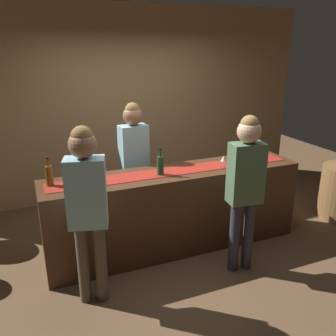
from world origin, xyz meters
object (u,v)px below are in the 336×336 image
Objects in this scene: wine_bottle_amber at (49,175)px; wine_bottle_green at (160,165)px; customer_browsing at (87,199)px; wine_glass_near_customer at (254,156)px; wine_glass_far_end at (66,177)px; bartender at (134,155)px; customer_sipping at (246,179)px; wine_glass_mid_counter at (224,159)px.

wine_bottle_amber is 1.15m from wine_bottle_green.
customer_browsing is (0.25, -0.66, -0.03)m from wine_bottle_amber.
wine_glass_near_customer and wine_glass_far_end have the same top height.
wine_bottle_amber is at bearing 21.82° from bartender.
customer_sipping reaches higher than wine_glass_near_customer.
wine_bottle_green is at bearing 143.49° from customer_sipping.
wine_bottle_amber is 2.33m from wine_glass_near_customer.
bartender is (0.89, 0.61, -0.04)m from wine_glass_far_end.
customer_sipping is at bearing 11.73° from customer_browsing.
wine_glass_near_customer is 0.09× the size of bartender.
customer_sipping reaches higher than wine_bottle_green.
wine_bottle_green is at bearing 46.34° from customer_browsing.
customer_browsing is (-1.66, -0.50, -0.02)m from wine_glass_mid_counter.
wine_glass_far_end is at bearing 30.03° from bartender.
wine_glass_near_customer is 2.17m from wine_glass_far_end.
customer_sipping is at bearing 117.27° from bartender.
wine_glass_near_customer is (2.32, -0.19, -0.01)m from wine_bottle_amber.
bartender is at bearing 71.20° from customer_browsing.
wine_glass_mid_counter is 1.76m from wine_glass_far_end.
wine_glass_near_customer is 1.00× the size of wine_glass_mid_counter.
wine_glass_mid_counter is (0.76, -0.05, -0.01)m from wine_bottle_green.
customer_sipping reaches higher than wine_bottle_amber.
customer_sipping is at bearing -131.71° from wine_glass_near_customer.
customer_browsing is (-2.07, -0.47, -0.02)m from wine_glass_near_customer.
customer_browsing reaches higher than wine_glass_near_customer.
bartender is at bearing 128.45° from customer_sipping.
wine_bottle_amber and wine_bottle_green have the same top height.
customer_sipping is (-0.09, -0.59, -0.03)m from wine_glass_mid_counter.
wine_glass_far_end is 0.57m from customer_browsing.
customer_browsing is at bearing -163.36° from wine_glass_mid_counter.
wine_glass_mid_counter is at bearing -4.99° from wine_bottle_amber.
wine_glass_mid_counter is at bearing 87.70° from customer_sipping.
customer_browsing reaches higher than wine_glass_mid_counter.
bartender reaches higher than wine_glass_mid_counter.
bartender is (-0.87, 0.68, -0.04)m from wine_glass_mid_counter.
customer_sipping is 1.57m from customer_browsing.
wine_bottle_green is 0.18× the size of bartender.
wine_bottle_amber reaches higher than wine_glass_mid_counter.
wine_bottle_green is at bearing -6.00° from wine_bottle_amber.
customer_browsing reaches higher than wine_bottle_amber.
wine_bottle_green is 2.10× the size of wine_glass_mid_counter.
wine_bottle_amber is at bearing 175.01° from wine_glass_mid_counter.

